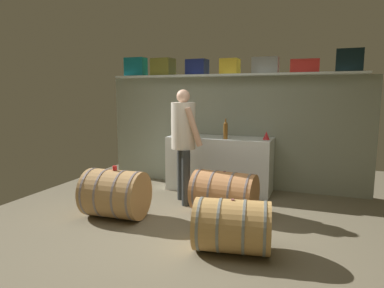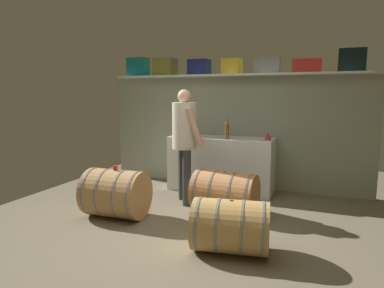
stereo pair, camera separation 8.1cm
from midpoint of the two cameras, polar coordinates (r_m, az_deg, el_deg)
name	(u,v)px [view 1 (the left image)]	position (r m, az deg, el deg)	size (l,w,h in m)	color
ground_plane	(195,221)	(4.59, 0.04, -12.74)	(5.82, 8.13, 0.02)	#6B624D
back_wall_panel	(231,132)	(6.08, 6.15, 1.98)	(4.62, 0.10, 1.94)	gray
high_shelf_board	(230,75)	(5.91, 5.93, 11.36)	(4.25, 0.40, 0.03)	silver
toolcase_teal	(136,67)	(6.61, -9.73, 12.56)	(0.38, 0.22, 0.34)	#127283
toolcase_olive	(163,67)	(6.35, -5.23, 12.68)	(0.38, 0.30, 0.30)	olive
toolcase_navy	(197,67)	(6.09, 0.48, 12.70)	(0.35, 0.26, 0.26)	navy
toolcase_yellow	(230,67)	(5.92, 5.97, 12.75)	(0.30, 0.26, 0.26)	yellow
toolcase_grey	(265,65)	(5.80, 11.76, 12.74)	(0.42, 0.21, 0.26)	gray
toolcase_red	(305,66)	(5.73, 17.90, 12.29)	(0.43, 0.21, 0.21)	red
toolcase_black	(349,60)	(5.74, 24.44, 12.61)	(0.38, 0.20, 0.34)	black
work_cabinet	(219,164)	(5.84, 4.22, -3.33)	(1.75, 0.62, 0.92)	white
wine_bottle_dark	(181,126)	(6.22, -2.26, 3.04)	(0.07, 0.07, 0.33)	black
wine_bottle_amber	(226,130)	(5.50, 5.21, 2.33)	(0.07, 0.07, 0.33)	brown
wine_bottle_clear	(182,129)	(5.73, -2.07, 2.57)	(0.07, 0.07, 0.33)	#B7BFBF
wine_glass	(182,129)	(6.04, -2.08, 2.49)	(0.08, 0.08, 0.15)	white
red_funnel	(266,136)	(5.55, 11.90, 1.39)	(0.11, 0.11, 0.13)	red
wine_barrel_near	(115,194)	(4.72, -13.18, -8.08)	(0.81, 0.68, 0.65)	tan
wine_barrel_far	(232,226)	(3.67, 6.09, -13.45)	(0.86, 0.67, 0.57)	tan
wine_barrel_flank	(224,192)	(4.78, 4.94, -8.05)	(0.89, 0.64, 0.59)	#C1814E
tasting_cup	(115,168)	(4.63, -13.27, -3.92)	(0.06, 0.06, 0.05)	red
winemaker_pouring	(184,134)	(5.08, -1.82, 1.65)	(0.52, 0.54, 1.71)	#2C3031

